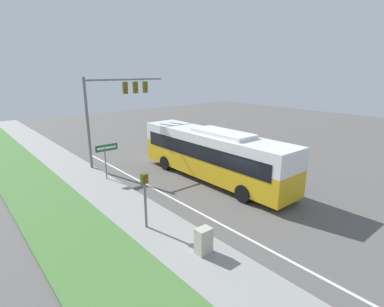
{
  "coord_description": "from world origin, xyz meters",
  "views": [
    {
      "loc": [
        -13.04,
        -10.31,
        7.18
      ],
      "look_at": [
        -0.59,
        4.54,
        1.78
      ],
      "focal_mm": 28.0,
      "sensor_mm": 36.0,
      "label": 1
    }
  ],
  "objects": [
    {
      "name": "street_sign",
      "position": [
        -5.14,
        7.99,
        1.83
      ],
      "size": [
        1.55,
        0.08,
        2.52
      ],
      "color": "slate",
      "rests_on": "ground_plane"
    },
    {
      "name": "signal_gantry",
      "position": [
        -2.83,
        10.99,
        4.96
      ],
      "size": [
        6.57,
        0.41,
        6.75
      ],
      "color": "slate",
      "rests_on": "ground_plane"
    },
    {
      "name": "ground_plane",
      "position": [
        0.0,
        0.0,
        0.0
      ],
      "size": [
        80.0,
        80.0,
        0.0
      ],
      "primitive_type": "plane",
      "color": "#565451"
    },
    {
      "name": "utility_cabinet",
      "position": [
        -5.94,
        -2.55,
        0.66
      ],
      "size": [
        0.63,
        0.46,
        1.07
      ],
      "color": "#B7B29E",
      "rests_on": "sidewalk"
    },
    {
      "name": "sidewalk",
      "position": [
        -6.2,
        0.0,
        0.06
      ],
      "size": [
        2.8,
        80.0,
        0.12
      ],
      "color": "gray",
      "rests_on": "ground_plane"
    },
    {
      "name": "grass_verge",
      "position": [
        -9.4,
        0.0,
        0.05
      ],
      "size": [
        3.6,
        80.0,
        0.1
      ],
      "color": "#477538",
      "rests_on": "ground_plane"
    },
    {
      "name": "bus",
      "position": [
        0.33,
        3.52,
        1.9
      ],
      "size": [
        2.69,
        12.2,
        3.48
      ],
      "color": "gold",
      "rests_on": "ground_plane"
    },
    {
      "name": "pedestrian_signal",
      "position": [
        -6.6,
        0.68,
        1.89
      ],
      "size": [
        0.28,
        0.34,
        2.74
      ],
      "color": "slate",
      "rests_on": "ground_plane"
    },
    {
      "name": "lane_divider_near",
      "position": [
        -3.6,
        0.0,
        0.0
      ],
      "size": [
        0.14,
        30.0,
        0.01
      ],
      "color": "silver",
      "rests_on": "ground_plane"
    }
  ]
}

